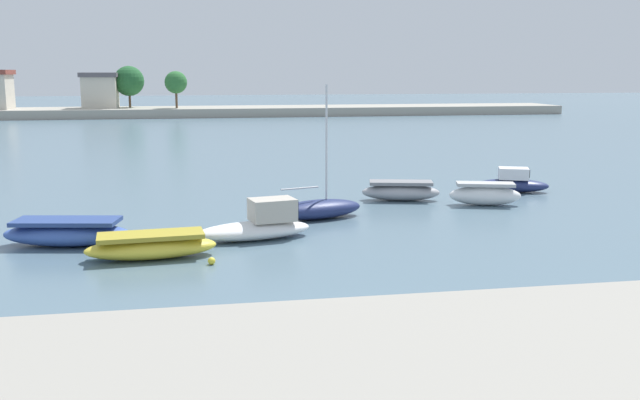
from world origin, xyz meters
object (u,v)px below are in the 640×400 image
at_px(moored_boat_0, 67,233).
at_px(mooring_buoy_1, 212,261).
at_px(moored_boat_6, 513,183).
at_px(moored_boat_2, 259,225).
at_px(moored_boat_1, 151,246).
at_px(moored_boat_5, 485,194).
at_px(moored_boat_4, 401,191).
at_px(moored_boat_3, 318,209).

height_order(moored_boat_0, mooring_buoy_1, moored_boat_0).
bearing_deg(moored_boat_6, moored_boat_2, -129.07).
bearing_deg(moored_boat_0, mooring_buoy_1, -24.90).
distance_m(moored_boat_6, mooring_buoy_1, 22.26).
relative_size(moored_boat_1, moored_boat_2, 0.97).
bearing_deg(moored_boat_5, mooring_buoy_1, -131.59).
bearing_deg(moored_boat_0, moored_boat_5, 25.01).
xyz_separation_m(moored_boat_6, mooring_buoy_1, (-18.03, -13.05, -0.40)).
bearing_deg(moored_boat_5, moored_boat_1, -138.73).
bearing_deg(moored_boat_6, moored_boat_4, -147.37).
bearing_deg(moored_boat_5, moored_boat_3, -152.87).
bearing_deg(moored_boat_0, moored_boat_4, 34.96).
bearing_deg(moored_boat_2, moored_boat_6, 18.89).
height_order(moored_boat_1, moored_boat_6, moored_boat_6).
distance_m(moored_boat_0, moored_boat_2, 7.81).
bearing_deg(moored_boat_4, mooring_buoy_1, -119.28).
xyz_separation_m(moored_boat_1, moored_boat_6, (20.25, 11.70, 0.08)).
xyz_separation_m(moored_boat_4, moored_boat_5, (3.99, -2.18, 0.07)).
height_order(moored_boat_2, moored_boat_3, moored_boat_3).
distance_m(moored_boat_4, moored_boat_6, 7.50).
bearing_deg(moored_boat_1, moored_boat_5, 20.25).
bearing_deg(moored_boat_3, moored_boat_6, 7.08).
distance_m(moored_boat_1, moored_boat_5, 18.69).
height_order(moored_boat_2, moored_boat_4, moored_boat_2).
bearing_deg(moored_boat_3, mooring_buoy_1, -142.08).
xyz_separation_m(moored_boat_2, moored_boat_4, (8.59, 7.71, -0.08)).
xyz_separation_m(moored_boat_1, moored_boat_4, (12.91, 10.16, 0.05)).
distance_m(moored_boat_0, moored_boat_4, 18.01).
distance_m(moored_boat_5, moored_boat_6, 5.00).
relative_size(moored_boat_1, moored_boat_3, 0.79).
distance_m(moored_boat_0, moored_boat_5, 21.06).
xyz_separation_m(moored_boat_4, moored_boat_6, (7.34, 1.54, 0.03)).
xyz_separation_m(moored_boat_3, mooring_buoy_1, (-5.34, -7.48, -0.34)).
bearing_deg(moored_boat_2, moored_boat_5, 12.47).
height_order(moored_boat_2, moored_boat_5, moored_boat_2).
relative_size(moored_boat_4, mooring_buoy_1, 16.29).
bearing_deg(moored_boat_0, moored_boat_3, 27.77).
bearing_deg(moored_boat_4, moored_boat_5, -15.04).
bearing_deg(moored_boat_0, moored_boat_1, -27.40).
xyz_separation_m(moored_boat_2, moored_boat_3, (3.23, 3.68, -0.11)).
relative_size(moored_boat_4, moored_boat_6, 1.02).
distance_m(moored_boat_1, mooring_buoy_1, 2.61).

